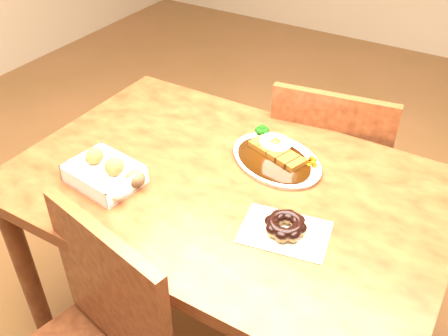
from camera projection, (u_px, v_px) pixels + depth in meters
The scene contains 5 objects.
table at pixel (227, 208), 1.44m from camera, with size 1.20×0.80×0.75m.
chair_far at pixel (329, 173), 1.86m from camera, with size 0.48×0.48×0.87m.
katsu_curry_plate at pixel (276, 156), 1.45m from camera, with size 0.35×0.31×0.06m.
donut_box at pixel (104, 174), 1.37m from camera, with size 0.23×0.17×0.06m.
pon_de_ring at pixel (285, 226), 1.21m from camera, with size 0.24×0.19×0.04m.
Camera 1 is at (0.55, -0.93, 1.61)m, focal length 40.00 mm.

